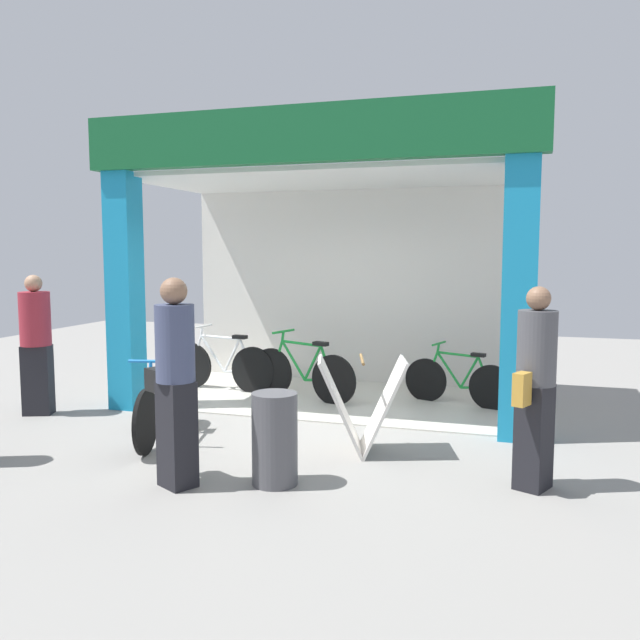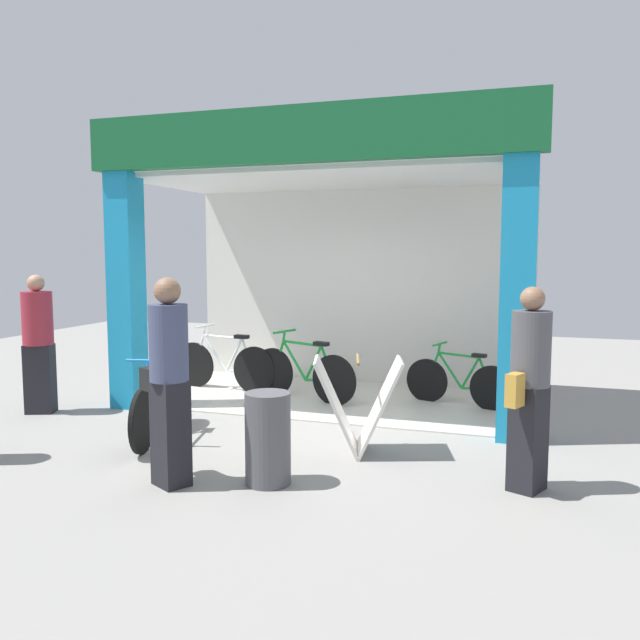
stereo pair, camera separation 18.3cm
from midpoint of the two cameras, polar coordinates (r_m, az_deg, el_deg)
ground_plane at (r=7.91m, az=-0.81°, el=-8.78°), size 18.31×18.31×0.00m
shop_facade at (r=8.95m, az=2.09°, el=5.59°), size 5.35×2.84×3.62m
bicycle_inside_0 at (r=9.63m, az=-7.79°, el=-3.87°), size 1.71×0.47×0.94m
bicycle_inside_1 at (r=8.77m, az=12.52°, el=-5.25°), size 1.44×0.51×0.82m
bicycle_inside_2 at (r=8.92m, az=-0.89°, el=-4.61°), size 1.64×0.60×0.94m
bicycle_parked_0 at (r=7.31m, az=-13.00°, el=-7.20°), size 0.50×1.64×0.92m
sandwich_board_sign at (r=6.64m, az=4.08°, el=-7.41°), size 1.00×0.80×0.97m
pedestrian_0 at (r=5.81m, az=18.52°, el=-5.53°), size 0.43×0.55×1.73m
pedestrian_1 at (r=8.84m, az=-22.65°, el=-1.72°), size 0.47×0.47×1.73m
pedestrian_2 at (r=5.76m, az=-12.08°, el=-5.00°), size 0.62×0.49×1.80m
trash_bin at (r=5.80m, az=-3.62°, el=-10.19°), size 0.40×0.40×0.80m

